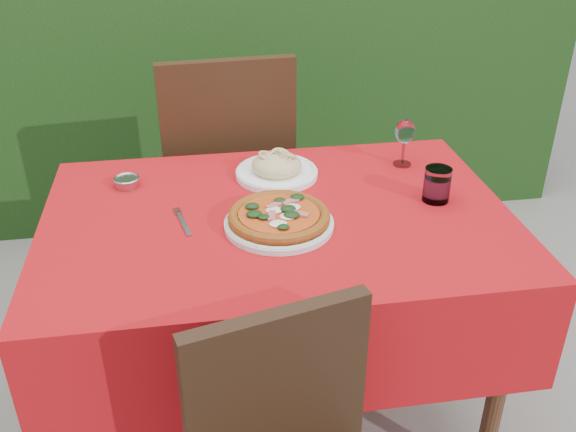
{
  "coord_description": "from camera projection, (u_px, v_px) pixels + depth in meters",
  "views": [
    {
      "loc": [
        -0.21,
        -1.5,
        1.59
      ],
      "look_at": [
        0.02,
        -0.05,
        0.77
      ],
      "focal_mm": 40.0,
      "sensor_mm": 36.0,
      "label": 1
    }
  ],
  "objects": [
    {
      "name": "water_glass",
      "position": [
        437.0,
        186.0,
        1.78
      ],
      "size": [
        0.07,
        0.07,
        0.1
      ],
      "color": "silver",
      "rests_on": "dining_table"
    },
    {
      "name": "fork",
      "position": [
        184.0,
        224.0,
        1.68
      ],
      "size": [
        0.06,
        0.17,
        0.0
      ],
      "primitive_type": "cube",
      "rotation": [
        0.0,
        0.0,
        0.21
      ],
      "color": "#AEAEB5",
      "rests_on": "dining_table"
    },
    {
      "name": "chair_far",
      "position": [
        227.0,
        168.0,
        2.37
      ],
      "size": [
        0.49,
        0.49,
        1.02
      ],
      "rotation": [
        0.0,
        0.0,
        3.21
      ],
      "color": "black",
      "rests_on": "ground"
    },
    {
      "name": "steel_ramekin",
      "position": [
        127.0,
        183.0,
        1.87
      ],
      "size": [
        0.07,
        0.07,
        0.03
      ],
      "primitive_type": "cylinder",
      "color": "#B0B1B7",
      "rests_on": "dining_table"
    },
    {
      "name": "hedge",
      "position": [
        230.0,
        22.0,
        2.98
      ],
      "size": [
        3.2,
        0.55,
        1.78
      ],
      "color": "black",
      "rests_on": "ground"
    },
    {
      "name": "pasta_plate",
      "position": [
        277.0,
        168.0,
        1.92
      ],
      "size": [
        0.25,
        0.25,
        0.07
      ],
      "rotation": [
        0.0,
        0.0,
        0.3
      ],
      "color": "white",
      "rests_on": "dining_table"
    },
    {
      "name": "ground",
      "position": [
        280.0,
        413.0,
        2.1
      ],
      "size": [
        60.0,
        60.0,
        0.0
      ],
      "primitive_type": "plane",
      "color": "slate",
      "rests_on": "ground"
    },
    {
      "name": "wine_glass",
      "position": [
        405.0,
        133.0,
        1.96
      ],
      "size": [
        0.06,
        0.06,
        0.15
      ],
      "color": "silver",
      "rests_on": "dining_table"
    },
    {
      "name": "pizza_plate",
      "position": [
        279.0,
        219.0,
        1.66
      ],
      "size": [
        0.3,
        0.3,
        0.05
      ],
      "rotation": [
        0.0,
        0.0,
        0.17
      ],
      "color": "silver",
      "rests_on": "dining_table"
    },
    {
      "name": "dining_table",
      "position": [
        278.0,
        261.0,
        1.81
      ],
      "size": [
        1.26,
        0.86,
        0.75
      ],
      "color": "#4E2D19",
      "rests_on": "ground"
    }
  ]
}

